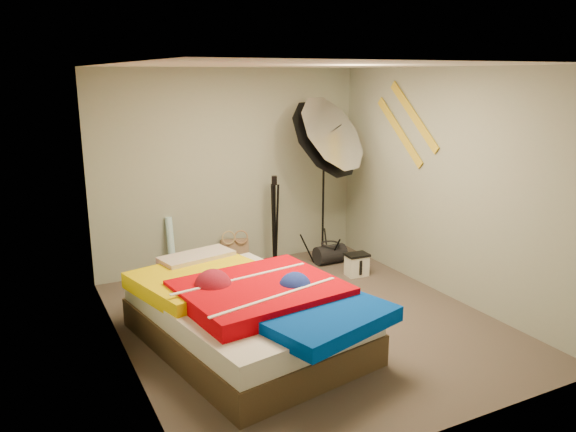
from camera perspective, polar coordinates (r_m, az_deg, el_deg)
floor at (r=5.76m, az=1.85°, el=-10.63°), size 4.00×4.00×0.00m
ceiling at (r=5.23m, az=2.08°, el=15.06°), size 4.00×4.00×0.00m
wall_back at (r=7.14m, az=-5.84°, el=4.71°), size 3.50×0.00×3.50m
wall_front at (r=3.80m, az=16.73°, el=-4.40°), size 3.50×0.00×3.50m
wall_left at (r=4.79m, az=-16.71°, el=-0.57°), size 0.00×4.00×4.00m
wall_right at (r=6.38m, az=15.88°, el=3.09°), size 0.00×4.00×4.00m
tote_bag at (r=7.30m, az=-5.43°, el=-3.73°), size 0.39×0.24×0.37m
wrapping_roll at (r=7.00m, az=-11.79°, el=-3.13°), size 0.09×0.21×0.74m
camera_case at (r=7.00m, az=7.00°, el=-5.01°), size 0.27×0.20×0.26m
duffel_bag at (r=7.41m, az=4.29°, el=-3.89°), size 0.41×0.25×0.25m
wall_stripe_upper at (r=6.72m, az=12.67°, el=9.86°), size 0.02×0.91×0.78m
wall_stripe_lower at (r=6.93m, az=11.26°, el=8.40°), size 0.02×0.91×0.78m
bed at (r=5.20m, az=-4.25°, el=-9.69°), size 1.93×2.50×0.63m
photo_umbrella at (r=6.95m, az=3.69°, el=7.70°), size 1.16×1.14×2.28m
camera_tripod at (r=7.17m, az=-1.39°, el=0.13°), size 0.08×0.08×1.18m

